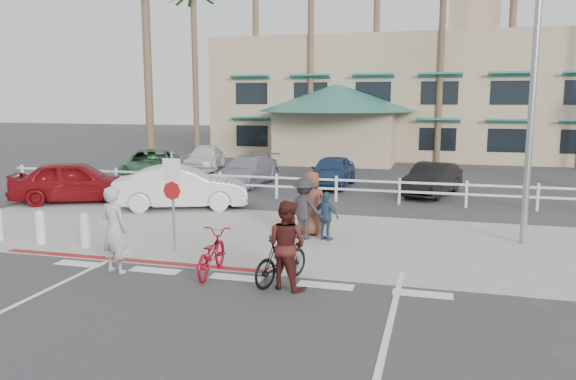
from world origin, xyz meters
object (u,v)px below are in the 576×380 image
(car_white_sedan, at_px, (182,187))
(bike_black, at_px, (281,260))
(bike_red, at_px, (211,253))
(sign_post, at_px, (173,197))
(car_red_compact, at_px, (76,181))

(car_white_sedan, bearing_deg, bike_black, -161.98)
(bike_red, distance_m, car_white_sedan, 8.01)
(sign_post, xyz_separation_m, bike_black, (3.35, -1.66, -0.93))
(sign_post, distance_m, bike_black, 3.85)
(bike_black, distance_m, car_red_compact, 12.53)
(bike_black, xyz_separation_m, car_red_compact, (-10.24, 7.21, 0.29))
(sign_post, height_order, car_red_compact, sign_post)
(sign_post, bearing_deg, car_white_sedan, 113.95)
(bike_red, height_order, car_red_compact, car_red_compact)
(bike_red, relative_size, car_white_sedan, 0.40)
(bike_black, bearing_deg, car_white_sedan, -28.13)
(bike_red, relative_size, car_red_compact, 0.39)
(bike_black, xyz_separation_m, car_white_sedan, (-5.76, 7.10, 0.25))
(sign_post, height_order, bike_red, sign_post)
(sign_post, distance_m, car_white_sedan, 5.99)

